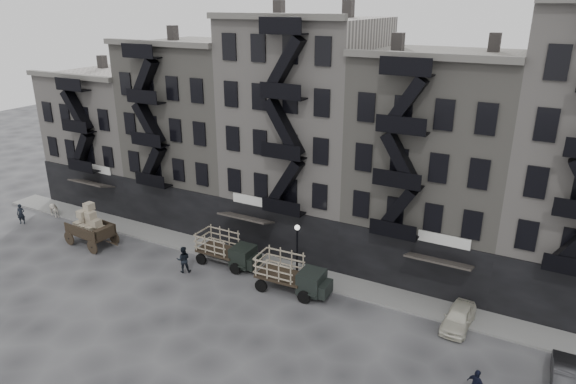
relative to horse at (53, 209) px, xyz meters
The scene contains 15 objects.
ground 21.59m from the horse, ahead, with size 140.00×140.00×0.00m, color #38383A.
sidewalk 21.51m from the horse, ahead, with size 55.00×2.50×0.15m, color slate.
building_west 9.28m from the horse, 79.02° to the left, with size 10.00×11.35×13.20m.
building_midwest 15.27m from the horse, 33.15° to the left, with size 10.00×11.35×16.20m.
building_center 24.02m from the horse, 19.22° to the left, with size 10.00×11.35×18.20m.
building_mideast 33.03m from the horse, 13.38° to the left, with size 10.00×11.35×16.20m.
lamp_post 24.54m from the horse, ahead, with size 0.36×0.36×4.28m.
horse is the anchor object (origin of this frame).
wagon 7.84m from the horse, 17.42° to the right, with size 4.14×2.46×3.36m.
stake_truck_west 18.80m from the horse, ahead, with size 4.84×2.04×2.41m.
stake_truck_east 24.68m from the horse, ahead, with size 5.08×2.24×2.51m.
car_east 35.20m from the horse, ahead, with size 1.48×3.67×1.25m, color beige.
car_far 41.02m from the horse, ahead, with size 1.38×3.97×1.31m, color black.
pedestrian_west 2.55m from the horse, 114.81° to the right, with size 0.65×0.43×1.78m, color black.
pedestrian_mid 16.89m from the horse, ahead, with size 0.95×0.74×1.96m, color black.
Camera 1 is at (17.17, -24.80, 18.08)m, focal length 32.00 mm.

